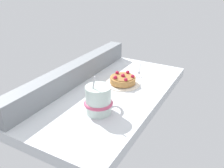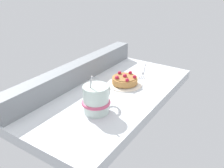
{
  "view_description": "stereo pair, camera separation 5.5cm",
  "coord_description": "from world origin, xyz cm",
  "px_view_note": "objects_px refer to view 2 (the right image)",
  "views": [
    {
      "loc": [
        -67.83,
        -38.75,
        40.2
      ],
      "look_at": [
        -2.88,
        -2.9,
        4.82
      ],
      "focal_mm": 39.25,
      "sensor_mm": 36.0,
      "label": 1
    },
    {
      "loc": [
        -64.98,
        -43.49,
        40.2
      ],
      "look_at": [
        -2.88,
        -2.9,
        4.82
      ],
      "focal_mm": 39.25,
      "sensor_mm": 36.0,
      "label": 2
    }
  ],
  "objects_px": {
    "dessert_plate": "(125,84)",
    "dessert_fork": "(143,71)",
    "raspberry_tart": "(125,80)",
    "coffee_mug": "(96,99)"
  },
  "relations": [
    {
      "from": "coffee_mug",
      "to": "raspberry_tart",
      "type": "bearing_deg",
      "value": 6.85
    },
    {
      "from": "dessert_plate",
      "to": "coffee_mug",
      "type": "height_order",
      "value": "coffee_mug"
    },
    {
      "from": "raspberry_tart",
      "to": "dessert_fork",
      "type": "bearing_deg",
      "value": 0.12
    },
    {
      "from": "dessert_plate",
      "to": "coffee_mug",
      "type": "relative_size",
      "value": 1.06
    },
    {
      "from": "raspberry_tart",
      "to": "coffee_mug",
      "type": "xyz_separation_m",
      "value": [
        -0.21,
        -0.03,
        0.02
      ]
    },
    {
      "from": "dessert_plate",
      "to": "raspberry_tart",
      "type": "distance_m",
      "value": 0.02
    },
    {
      "from": "dessert_plate",
      "to": "raspberry_tart",
      "type": "bearing_deg",
      "value": -120.58
    },
    {
      "from": "dessert_plate",
      "to": "coffee_mug",
      "type": "bearing_deg",
      "value": -173.14
    },
    {
      "from": "coffee_mug",
      "to": "dessert_fork",
      "type": "height_order",
      "value": "coffee_mug"
    },
    {
      "from": "dessert_plate",
      "to": "dessert_fork",
      "type": "xyz_separation_m",
      "value": [
        0.16,
        0.0,
        0.0
      ]
    }
  ]
}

